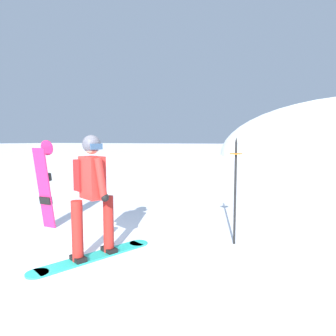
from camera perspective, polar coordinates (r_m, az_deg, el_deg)
The scene contains 5 objects.
ground_plane at distance 4.23m, azimuth -22.83°, elevation -17.86°, with size 300.00×300.00×0.00m, color white.
snowboarder_main at distance 4.21m, azimuth -14.61°, elevation -4.66°, with size 0.89×1.71×1.71m.
spare_snowboard at distance 5.88m, azimuth -22.81°, elevation -2.91°, with size 0.28×0.25×1.65m.
piste_marker_near at distance 4.71m, azimuth 12.95°, elevation -2.91°, with size 0.20×0.20×1.69m.
rock_mid at distance 8.41m, azimuth -12.16°, elevation -6.00°, with size 0.38×0.32×0.26m.
Camera 1 is at (2.87, -2.64, 1.64)m, focal length 31.39 mm.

